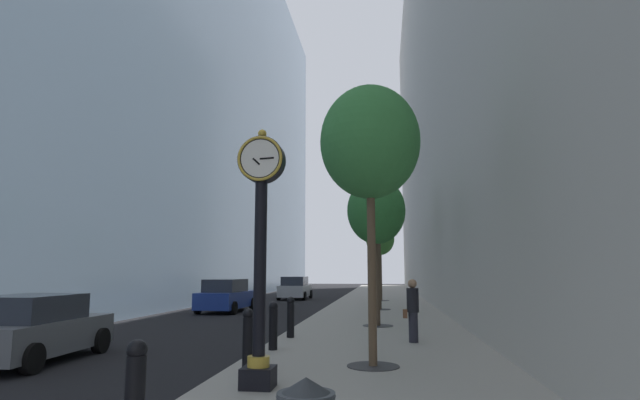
% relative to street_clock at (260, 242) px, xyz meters
% --- Properties ---
extents(ground_plane, '(110.00, 110.00, 0.00)m').
position_rel_street_clock_xyz_m(ground_plane, '(-1.08, 19.98, -2.64)').
color(ground_plane, black).
rests_on(ground_plane, ground).
extents(sidewalk_right, '(5.99, 80.00, 0.14)m').
position_rel_street_clock_xyz_m(sidewalk_right, '(1.91, 22.98, -2.57)').
color(sidewalk_right, '#9E998E').
rests_on(sidewalk_right, ground).
extents(building_block_left, '(9.00, 80.00, 34.42)m').
position_rel_street_clock_xyz_m(building_block_left, '(-13.62, 22.98, 14.57)').
color(building_block_left, slate).
rests_on(building_block_left, ground).
extents(building_block_right, '(9.00, 80.00, 33.21)m').
position_rel_street_clock_xyz_m(building_block_right, '(9.41, 22.98, 13.97)').
color(building_block_right, '#B7B2A8').
rests_on(building_block_right, ground).
extents(street_clock, '(0.84, 0.55, 4.54)m').
position_rel_street_clock_xyz_m(street_clock, '(0.00, 0.00, 0.00)').
color(street_clock, black).
rests_on(street_clock, sidewalk_right).
extents(bollard_nearest, '(0.24, 0.24, 1.20)m').
position_rel_street_clock_xyz_m(bollard_nearest, '(-0.66, -3.07, -1.87)').
color(bollard_nearest, black).
rests_on(bollard_nearest, sidewalk_right).
extents(bollard_third, '(0.24, 0.24, 1.20)m').
position_rel_street_clock_xyz_m(bollard_third, '(-0.66, 1.73, -1.87)').
color(bollard_third, black).
rests_on(bollard_third, sidewalk_right).
extents(bollard_fourth, '(0.24, 0.24, 1.20)m').
position_rel_street_clock_xyz_m(bollard_fourth, '(-0.66, 4.13, -1.87)').
color(bollard_fourth, black).
rests_on(bollard_fourth, sidewalk_right).
extents(bollard_fifth, '(0.24, 0.24, 1.20)m').
position_rel_street_clock_xyz_m(bollard_fifth, '(-0.66, 6.54, -1.87)').
color(bollard_fifth, black).
rests_on(bollard_fifth, sidewalk_right).
extents(street_tree_near, '(2.21, 2.21, 6.09)m').
position_rel_street_clock_xyz_m(street_tree_near, '(1.90, 2.21, 2.28)').
color(street_tree_near, '#333335').
rests_on(street_tree_near, sidewalk_right).
extents(street_tree_mid_near, '(2.17, 2.17, 5.46)m').
position_rel_street_clock_xyz_m(street_tree_mid_near, '(1.90, 10.06, 1.69)').
color(street_tree_mid_near, '#333335').
rests_on(street_tree_mid_near, sidewalk_right).
extents(street_tree_mid_far, '(2.75, 2.75, 6.78)m').
position_rel_street_clock_xyz_m(street_tree_mid_far, '(1.90, 17.92, 2.68)').
color(street_tree_mid_far, '#333335').
rests_on(street_tree_mid_far, sidewalk_right).
extents(street_tree_far, '(1.93, 1.93, 5.27)m').
position_rel_street_clock_xyz_m(street_tree_far, '(1.90, 25.77, 1.61)').
color(street_tree_far, '#333335').
rests_on(street_tree_far, sidewalk_right).
extents(pedestrian_walking, '(0.45, 0.34, 1.75)m').
position_rel_street_clock_xyz_m(pedestrian_walking, '(2.94, 5.93, -1.57)').
color(pedestrian_walking, '#23232D').
rests_on(pedestrian_walking, sidewalk_right).
extents(car_silver_near, '(2.12, 4.52, 1.69)m').
position_rel_street_clock_xyz_m(car_silver_near, '(-4.56, 29.26, -1.82)').
color(car_silver_near, '#B7BABF').
rests_on(car_silver_near, ground).
extents(car_grey_mid, '(2.24, 4.11, 1.56)m').
position_rel_street_clock_xyz_m(car_grey_mid, '(-6.10, 2.48, -1.87)').
color(car_grey_mid, slate).
rests_on(car_grey_mid, ground).
extents(car_blue_far, '(2.22, 4.69, 1.69)m').
position_rel_street_clock_xyz_m(car_blue_far, '(-6.09, 17.24, -1.82)').
color(car_blue_far, navy).
rests_on(car_blue_far, ground).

